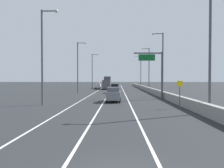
{
  "coord_description": "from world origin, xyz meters",
  "views": [
    {
      "loc": [
        -0.04,
        -6.89,
        3.22
      ],
      "look_at": [
        -1.38,
        43.48,
        2.04
      ],
      "focal_mm": 35.21,
      "sensor_mm": 36.0,
      "label": 1
    }
  ],
  "objects_px": {
    "overhead_sign_gantry": "(158,69)",
    "lamp_post_right_fourth": "(140,70)",
    "car_gray_1": "(114,94)",
    "box_truck": "(107,83)",
    "lamp_post_right_third": "(148,66)",
    "car_white_3": "(98,85)",
    "lamp_post_left_mid": "(79,64)",
    "speed_advisory_sign": "(180,92)",
    "lamp_post_left_near": "(44,51)",
    "car_silver_0": "(109,85)",
    "lamp_post_right_second": "(162,60)",
    "car_black_2": "(115,88)",
    "lamp_post_left_far": "(93,69)",
    "lamp_post_right_near": "(208,42)"
  },
  "relations": [
    {
      "from": "overhead_sign_gantry",
      "to": "car_silver_0",
      "type": "height_order",
      "value": "overhead_sign_gantry"
    },
    {
      "from": "car_silver_0",
      "to": "car_white_3",
      "type": "distance_m",
      "value": 11.19
    },
    {
      "from": "lamp_post_left_mid",
      "to": "lamp_post_right_third",
      "type": "bearing_deg",
      "value": 29.63
    },
    {
      "from": "lamp_post_right_second",
      "to": "lamp_post_right_fourth",
      "type": "relative_size",
      "value": 1.0
    },
    {
      "from": "lamp_post_left_mid",
      "to": "speed_advisory_sign",
      "type": "bearing_deg",
      "value": -59.18
    },
    {
      "from": "lamp_post_right_fourth",
      "to": "car_silver_0",
      "type": "distance_m",
      "value": 13.64
    },
    {
      "from": "car_white_3",
      "to": "box_truck",
      "type": "height_order",
      "value": "box_truck"
    },
    {
      "from": "speed_advisory_sign",
      "to": "car_gray_1",
      "type": "height_order",
      "value": "speed_advisory_sign"
    },
    {
      "from": "car_gray_1",
      "to": "lamp_post_right_third",
      "type": "bearing_deg",
      "value": 73.33
    },
    {
      "from": "lamp_post_right_fourth",
      "to": "lamp_post_left_mid",
      "type": "xyz_separation_m",
      "value": [
        -17.24,
        -29.77,
        0.0
      ]
    },
    {
      "from": "speed_advisory_sign",
      "to": "lamp_post_right_third",
      "type": "bearing_deg",
      "value": 87.52
    },
    {
      "from": "lamp_post_right_third",
      "to": "car_white_3",
      "type": "bearing_deg",
      "value": 137.81
    },
    {
      "from": "lamp_post_right_third",
      "to": "lamp_post_left_far",
      "type": "height_order",
      "value": "same"
    },
    {
      "from": "car_gray_1",
      "to": "box_truck",
      "type": "bearing_deg",
      "value": 94.17
    },
    {
      "from": "overhead_sign_gantry",
      "to": "lamp_post_right_fourth",
      "type": "distance_m",
      "value": 45.46
    },
    {
      "from": "box_truck",
      "to": "speed_advisory_sign",
      "type": "bearing_deg",
      "value": -77.31
    },
    {
      "from": "car_silver_0",
      "to": "box_truck",
      "type": "bearing_deg",
      "value": -89.96
    },
    {
      "from": "lamp_post_right_third",
      "to": "car_white_3",
      "type": "xyz_separation_m",
      "value": [
        -15.09,
        13.68,
        -5.6
      ]
    },
    {
      "from": "lamp_post_right_near",
      "to": "lamp_post_left_near",
      "type": "xyz_separation_m",
      "value": [
        -17.45,
        6.0,
        0.0
      ]
    },
    {
      "from": "lamp_post_left_mid",
      "to": "lamp_post_left_far",
      "type": "bearing_deg",
      "value": 88.57
    },
    {
      "from": "lamp_post_left_mid",
      "to": "car_silver_0",
      "type": "distance_m",
      "value": 35.18
    },
    {
      "from": "overhead_sign_gantry",
      "to": "lamp_post_right_fourth",
      "type": "xyz_separation_m",
      "value": [
        1.85,
        45.38,
        1.91
      ]
    },
    {
      "from": "speed_advisory_sign",
      "to": "lamp_post_left_near",
      "type": "xyz_separation_m",
      "value": [
        -15.83,
        2.68,
        4.87
      ]
    },
    {
      "from": "box_truck",
      "to": "lamp_post_right_near",
      "type": "bearing_deg",
      "value": -76.33
    },
    {
      "from": "lamp_post_left_far",
      "to": "car_white_3",
      "type": "xyz_separation_m",
      "value": [
        1.72,
        -0.27,
        -5.6
      ]
    },
    {
      "from": "car_silver_0",
      "to": "lamp_post_right_fourth",
      "type": "bearing_deg",
      "value": -21.19
    },
    {
      "from": "speed_advisory_sign",
      "to": "car_silver_0",
      "type": "xyz_separation_m",
      "value": [
        -10.15,
        60.79,
        -0.8
      ]
    },
    {
      "from": "lamp_post_right_third",
      "to": "lamp_post_right_near",
      "type": "bearing_deg",
      "value": -89.94
    },
    {
      "from": "lamp_post_right_second",
      "to": "car_silver_0",
      "type": "relative_size",
      "value": 2.61
    },
    {
      "from": "overhead_sign_gantry",
      "to": "lamp_post_left_near",
      "type": "distance_m",
      "value": 17.56
    },
    {
      "from": "lamp_post_right_second",
      "to": "lamp_post_left_near",
      "type": "height_order",
      "value": "same"
    },
    {
      "from": "speed_advisory_sign",
      "to": "lamp_post_right_second",
      "type": "xyz_separation_m",
      "value": [
        1.29,
        16.56,
        4.87
      ]
    },
    {
      "from": "car_white_3",
      "to": "car_silver_0",
      "type": "bearing_deg",
      "value": 72.55
    },
    {
      "from": "lamp_post_right_third",
      "to": "lamp_post_left_mid",
      "type": "distance_m",
      "value": 20.03
    },
    {
      "from": "lamp_post_left_near",
      "to": "car_gray_1",
      "type": "distance_m",
      "value": 10.92
    },
    {
      "from": "lamp_post_right_second",
      "to": "car_silver_0",
      "type": "height_order",
      "value": "lamp_post_right_second"
    },
    {
      "from": "lamp_post_left_near",
      "to": "speed_advisory_sign",
      "type": "bearing_deg",
      "value": -9.61
    },
    {
      "from": "lamp_post_right_near",
      "to": "car_black_2",
      "type": "relative_size",
      "value": 2.52
    },
    {
      "from": "car_gray_1",
      "to": "car_white_3",
      "type": "xyz_separation_m",
      "value": [
        -6.17,
        43.47,
        0.01
      ]
    },
    {
      "from": "lamp_post_left_near",
      "to": "lamp_post_left_mid",
      "type": "distance_m",
      "value": 23.85
    },
    {
      "from": "lamp_post_right_fourth",
      "to": "lamp_post_left_mid",
      "type": "bearing_deg",
      "value": -120.07
    },
    {
      "from": "speed_advisory_sign",
      "to": "lamp_post_right_third",
      "type": "relative_size",
      "value": 0.26
    },
    {
      "from": "overhead_sign_gantry",
      "to": "box_truck",
      "type": "bearing_deg",
      "value": 105.87
    },
    {
      "from": "speed_advisory_sign",
      "to": "car_gray_1",
      "type": "relative_size",
      "value": 0.68
    },
    {
      "from": "lamp_post_right_second",
      "to": "lamp_post_left_far",
      "type": "bearing_deg",
      "value": 116.04
    },
    {
      "from": "lamp_post_right_near",
      "to": "lamp_post_right_second",
      "type": "relative_size",
      "value": 1.0
    },
    {
      "from": "overhead_sign_gantry",
      "to": "car_gray_1",
      "type": "relative_size",
      "value": 1.7
    },
    {
      "from": "overhead_sign_gantry",
      "to": "car_black_2",
      "type": "xyz_separation_m",
      "value": [
        -7.03,
        14.85,
        -3.68
      ]
    },
    {
      "from": "speed_advisory_sign",
      "to": "car_white_3",
      "type": "xyz_separation_m",
      "value": [
        -13.51,
        50.11,
        -0.72
      ]
    },
    {
      "from": "overhead_sign_gantry",
      "to": "lamp_post_right_near",
      "type": "height_order",
      "value": "lamp_post_right_near"
    }
  ]
}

